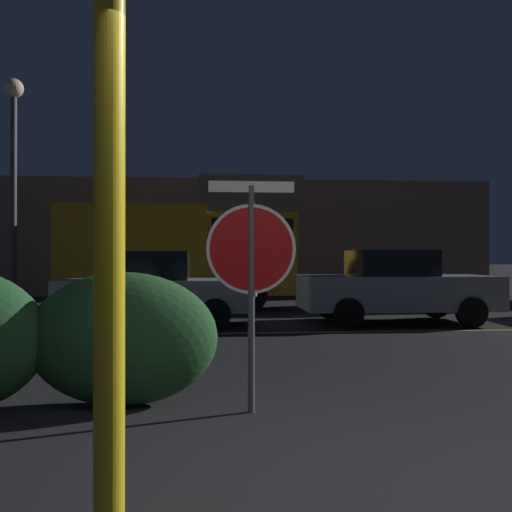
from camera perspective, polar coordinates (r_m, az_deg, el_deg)
name	(u,v)px	position (r m, az deg, el deg)	size (l,w,h in m)	color
ground_plane	(350,501)	(3.51, 9.38, -23.04)	(260.00, 260.00, 0.00)	black
road_center_stripe	(249,333)	(10.49, -0.74, -7.71)	(43.31, 0.12, 0.01)	gold
stop_sign	(251,246)	(5.04, -0.47, 1.02)	(0.93, 0.06, 2.10)	#4C4C51
yellow_pole_left	(109,181)	(2.78, -14.45, 7.31)	(0.15, 0.15, 3.45)	yellow
hedge_bush_3	(123,339)	(5.46, -13.14, -8.06)	(1.75, 0.77, 1.24)	#285B2D
passing_car_2	(156,289)	(11.89, -10.02, -3.27)	(3.97, 1.94, 1.51)	#9E9EA3
passing_car_3	(395,287)	(12.45, 13.69, -3.03)	(4.12, 2.09, 1.54)	#9E9EA3
delivery_truck	(184,251)	(15.65, -7.21, 0.49)	(6.25, 2.49, 2.76)	gold
street_lamp	(14,149)	(16.52, -23.07, 9.81)	(0.51, 0.51, 6.10)	#4C4C51
building_backdrop	(154,239)	(23.64, -10.13, 1.70)	(26.10, 4.78, 4.35)	#7A6B5B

